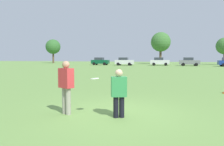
{
  "coord_description": "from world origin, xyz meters",
  "views": [
    {
      "loc": [
        1.66,
        -6.46,
        1.79
      ],
      "look_at": [
        -0.52,
        1.19,
        1.21
      ],
      "focal_mm": 33.66,
      "sensor_mm": 36.0,
      "label": 1
    }
  ],
  "objects": [
    {
      "name": "ground_plane",
      "position": [
        0.0,
        0.0,
        0.0
      ],
      "size": [
        170.96,
        170.96,
        0.0
      ],
      "primitive_type": "plane",
      "color": "#6B9347"
    },
    {
      "name": "player_thrower",
      "position": [
        -1.52,
        -0.56,
        0.95
      ],
      "size": [
        0.54,
        0.44,
        1.69
      ],
      "color": "gray",
      "rests_on": "ground"
    },
    {
      "name": "player_defender",
      "position": [
        0.16,
        -0.47,
        0.8
      ],
      "size": [
        0.52,
        0.41,
        1.45
      ],
      "color": "black",
      "rests_on": "ground"
    },
    {
      "name": "frisbee",
      "position": [
        -0.61,
        -0.46,
        1.15
      ],
      "size": [
        0.27,
        0.27,
        0.06
      ],
      "color": "white"
    },
    {
      "name": "parked_car_near_left",
      "position": [
        -15.05,
        41.64,
        0.92
      ],
      "size": [
        4.24,
        2.3,
        1.82
      ],
      "color": "#0C4C2D",
      "rests_on": "ground"
    },
    {
      "name": "parked_car_mid_left",
      "position": [
        -8.85,
        40.77,
        0.92
      ],
      "size": [
        4.24,
        2.3,
        1.82
      ],
      "color": "silver",
      "rests_on": "ground"
    },
    {
      "name": "parked_car_center",
      "position": [
        -0.98,
        42.31,
        0.92
      ],
      "size": [
        4.24,
        2.3,
        1.82
      ],
      "color": "silver",
      "rests_on": "ground"
    },
    {
      "name": "parked_car_mid_right",
      "position": [
        5.28,
        41.9,
        0.92
      ],
      "size": [
        4.24,
        2.3,
        1.82
      ],
      "color": "slate",
      "rests_on": "ground"
    },
    {
      "name": "tree_west_oak",
      "position": [
        -35.59,
        54.28,
        5.3
      ],
      "size": [
        4.74,
        4.74,
        7.71
      ],
      "color": "brown",
      "rests_on": "ground"
    },
    {
      "name": "tree_west_maple",
      "position": [
        -1.49,
        55.69,
        6.25
      ],
      "size": [
        5.59,
        5.59,
        9.08
      ],
      "color": "brown",
      "rests_on": "ground"
    }
  ]
}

